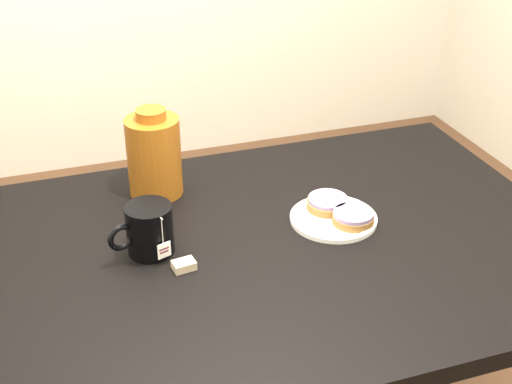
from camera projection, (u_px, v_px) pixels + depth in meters
table at (252, 278)px, 1.55m from camera, size 1.40×0.90×0.75m
plate at (333, 218)px, 1.60m from camera, size 0.20×0.20×0.01m
bagel_back at (328, 203)px, 1.62m from camera, size 0.11×0.11×0.03m
bagel_front at (353, 217)px, 1.57m from camera, size 0.12×0.12×0.03m
mug at (149, 229)px, 1.46m from camera, size 0.15×0.12×0.11m
teabag_pouch at (184, 265)px, 1.43m from camera, size 0.05×0.04×0.02m
bagel_package at (154, 155)px, 1.66m from camera, size 0.15×0.15×0.21m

